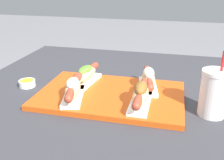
% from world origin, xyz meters
% --- Properties ---
extents(serving_tray, '(0.50, 0.32, 0.02)m').
position_xyz_m(serving_tray, '(0.03, -0.03, 0.72)').
color(serving_tray, '#CC4C14').
rests_on(serving_tray, patio_table).
extents(hot_dog_0, '(0.10, 0.20, 0.07)m').
position_xyz_m(hot_dog_0, '(-0.08, -0.10, 0.76)').
color(hot_dog_0, white).
rests_on(hot_dog_0, serving_tray).
extents(hot_dog_1, '(0.06, 0.21, 0.08)m').
position_xyz_m(hot_dog_1, '(0.14, -0.10, 0.76)').
color(hot_dog_1, white).
rests_on(hot_dog_1, serving_tray).
extents(hot_dog_2, '(0.08, 0.21, 0.07)m').
position_xyz_m(hot_dog_2, '(-0.09, 0.03, 0.76)').
color(hot_dog_2, white).
rests_on(hot_dog_2, serving_tray).
extents(hot_dog_3, '(0.09, 0.21, 0.08)m').
position_xyz_m(hot_dog_3, '(0.15, 0.04, 0.76)').
color(hot_dog_3, white).
rests_on(hot_dog_3, serving_tray).
extents(sauce_bowl, '(0.06, 0.06, 0.02)m').
position_xyz_m(sauce_bowl, '(-0.31, -0.01, 0.72)').
color(sauce_bowl, silver).
rests_on(sauce_bowl, patio_table).
extents(drink_cup, '(0.09, 0.09, 0.20)m').
position_xyz_m(drink_cup, '(0.36, -0.08, 0.78)').
color(drink_cup, white).
rests_on(drink_cup, patio_table).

